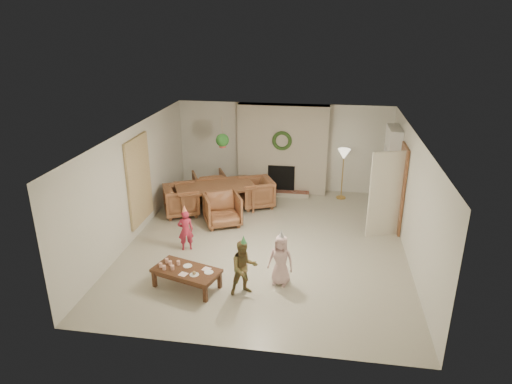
% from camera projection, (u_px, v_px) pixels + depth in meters
% --- Properties ---
extents(floor, '(7.00, 7.00, 0.00)m').
position_uv_depth(floor, '(266.00, 243.00, 10.18)').
color(floor, '#B7B29E').
rests_on(floor, ground).
extents(ceiling, '(7.00, 7.00, 0.00)m').
position_uv_depth(ceiling, '(267.00, 134.00, 9.27)').
color(ceiling, white).
rests_on(ceiling, wall_back).
extents(wall_back, '(7.00, 0.00, 7.00)m').
position_uv_depth(wall_back, '(283.00, 147.00, 12.95)').
color(wall_back, silver).
rests_on(wall_back, floor).
extents(wall_front, '(7.00, 0.00, 7.00)m').
position_uv_depth(wall_front, '(234.00, 277.00, 6.50)').
color(wall_front, silver).
rests_on(wall_front, floor).
extents(wall_left, '(0.00, 7.00, 7.00)m').
position_uv_depth(wall_left, '(134.00, 183.00, 10.16)').
color(wall_left, silver).
rests_on(wall_left, floor).
extents(wall_right, '(0.00, 7.00, 7.00)m').
position_uv_depth(wall_right, '(412.00, 199.00, 9.29)').
color(wall_right, silver).
rests_on(wall_right, floor).
extents(fireplace_mass, '(2.50, 0.40, 2.50)m').
position_uv_depth(fireplace_mass, '(283.00, 149.00, 12.77)').
color(fireplace_mass, '#592617').
rests_on(fireplace_mass, floor).
extents(fireplace_hearth, '(1.60, 0.30, 0.12)m').
position_uv_depth(fireplace_hearth, '(280.00, 193.00, 12.87)').
color(fireplace_hearth, maroon).
rests_on(fireplace_hearth, floor).
extents(fireplace_firebox, '(0.75, 0.12, 0.75)m').
position_uv_depth(fireplace_firebox, '(281.00, 178.00, 12.89)').
color(fireplace_firebox, black).
rests_on(fireplace_firebox, floor).
extents(fireplace_wreath, '(0.54, 0.10, 0.54)m').
position_uv_depth(fireplace_wreath, '(282.00, 141.00, 12.45)').
color(fireplace_wreath, '#224219').
rests_on(fireplace_wreath, fireplace_mass).
extents(floor_lamp_base, '(0.26, 0.26, 0.03)m').
position_uv_depth(floor_lamp_base, '(341.00, 197.00, 12.69)').
color(floor_lamp_base, gold).
rests_on(floor_lamp_base, floor).
extents(floor_lamp_post, '(0.03, 0.03, 1.27)m').
position_uv_depth(floor_lamp_post, '(342.00, 176.00, 12.46)').
color(floor_lamp_post, gold).
rests_on(floor_lamp_post, floor).
extents(floor_lamp_shade, '(0.34, 0.34, 0.28)m').
position_uv_depth(floor_lamp_shade, '(344.00, 154.00, 12.24)').
color(floor_lamp_shade, beige).
rests_on(floor_lamp_shade, floor_lamp_post).
extents(bookshelf_carcass, '(0.30, 1.00, 2.20)m').
position_uv_depth(bookshelf_carcass, '(390.00, 170.00, 11.49)').
color(bookshelf_carcass, white).
rests_on(bookshelf_carcass, floor).
extents(bookshelf_shelf_a, '(0.30, 0.92, 0.03)m').
position_uv_depth(bookshelf_shelf_a, '(387.00, 194.00, 11.73)').
color(bookshelf_shelf_a, white).
rests_on(bookshelf_shelf_a, bookshelf_carcass).
extents(bookshelf_shelf_b, '(0.30, 0.92, 0.03)m').
position_uv_depth(bookshelf_shelf_b, '(389.00, 180.00, 11.58)').
color(bookshelf_shelf_b, white).
rests_on(bookshelf_shelf_b, bookshelf_carcass).
extents(bookshelf_shelf_c, '(0.30, 0.92, 0.03)m').
position_uv_depth(bookshelf_shelf_c, '(390.00, 165.00, 11.44)').
color(bookshelf_shelf_c, white).
rests_on(bookshelf_shelf_c, bookshelf_carcass).
extents(bookshelf_shelf_d, '(0.30, 0.92, 0.03)m').
position_uv_depth(bookshelf_shelf_d, '(392.00, 149.00, 11.29)').
color(bookshelf_shelf_d, white).
rests_on(bookshelf_shelf_d, bookshelf_carcass).
extents(books_row_lower, '(0.20, 0.40, 0.24)m').
position_uv_depth(books_row_lower, '(387.00, 191.00, 11.54)').
color(books_row_lower, '#A41E31').
rests_on(books_row_lower, bookshelf_shelf_a).
extents(books_row_mid, '(0.20, 0.44, 0.24)m').
position_uv_depth(books_row_mid, '(388.00, 174.00, 11.58)').
color(books_row_mid, '#265E8D').
rests_on(books_row_mid, bookshelf_shelf_b).
extents(books_row_upper, '(0.20, 0.36, 0.22)m').
position_uv_depth(books_row_upper, '(390.00, 161.00, 11.30)').
color(books_row_upper, '#C67A2A').
rests_on(books_row_upper, bookshelf_shelf_c).
extents(door_frame, '(0.05, 0.86, 2.04)m').
position_uv_depth(door_frame, '(401.00, 189.00, 10.49)').
color(door_frame, brown).
rests_on(door_frame, floor).
extents(door_leaf, '(0.77, 0.32, 2.00)m').
position_uv_depth(door_leaf, '(386.00, 195.00, 10.20)').
color(door_leaf, beige).
rests_on(door_leaf, floor).
extents(curtain_panel, '(0.06, 1.20, 2.00)m').
position_uv_depth(curtain_panel, '(139.00, 180.00, 10.34)').
color(curtain_panel, beige).
rests_on(curtain_panel, wall_left).
extents(dining_table, '(2.26, 1.84, 0.70)m').
position_uv_depth(dining_table, '(215.00, 198.00, 11.74)').
color(dining_table, brown).
rests_on(dining_table, floor).
extents(dining_chair_near, '(1.10, 1.11, 0.77)m').
position_uv_depth(dining_chair_near, '(222.00, 210.00, 10.95)').
color(dining_chair_near, brown).
rests_on(dining_chair_near, floor).
extents(dining_chair_far, '(1.10, 1.11, 0.77)m').
position_uv_depth(dining_chair_far, '(209.00, 186.00, 12.51)').
color(dining_chair_far, brown).
rests_on(dining_chair_far, floor).
extents(dining_chair_left, '(1.11, 1.10, 0.77)m').
position_uv_depth(dining_chair_left, '(182.00, 200.00, 11.51)').
color(dining_chair_left, brown).
rests_on(dining_chair_left, floor).
extents(dining_chair_right, '(1.11, 1.10, 0.77)m').
position_uv_depth(dining_chair_right, '(256.00, 193.00, 12.01)').
color(dining_chair_right, brown).
rests_on(dining_chair_right, floor).
extents(hanging_plant_cord, '(0.01, 0.01, 0.70)m').
position_uv_depth(hanging_plant_cord, '(222.00, 131.00, 10.97)').
color(hanging_plant_cord, tan).
rests_on(hanging_plant_cord, ceiling).
extents(hanging_plant_pot, '(0.16, 0.16, 0.12)m').
position_uv_depth(hanging_plant_pot, '(223.00, 145.00, 11.10)').
color(hanging_plant_pot, '#A43C35').
rests_on(hanging_plant_pot, hanging_plant_cord).
extents(hanging_plant_foliage, '(0.32, 0.32, 0.32)m').
position_uv_depth(hanging_plant_foliage, '(222.00, 140.00, 11.05)').
color(hanging_plant_foliage, '#1A4B19').
rests_on(hanging_plant_foliage, hanging_plant_pot).
extents(coffee_table_top, '(1.35, 0.95, 0.06)m').
position_uv_depth(coffee_table_top, '(186.00, 271.00, 8.39)').
color(coffee_table_top, '#4F2D1A').
rests_on(coffee_table_top, floor).
extents(coffee_table_apron, '(1.24, 0.83, 0.08)m').
position_uv_depth(coffee_table_apron, '(187.00, 274.00, 8.42)').
color(coffee_table_apron, '#4F2D1A').
rests_on(coffee_table_apron, floor).
extents(coffee_leg_fl, '(0.08, 0.08, 0.32)m').
position_uv_depth(coffee_leg_fl, '(154.00, 279.00, 8.48)').
color(coffee_leg_fl, '#4F2D1A').
rests_on(coffee_leg_fl, floor).
extents(coffee_leg_fr, '(0.08, 0.08, 0.32)m').
position_uv_depth(coffee_leg_fr, '(205.00, 294.00, 8.02)').
color(coffee_leg_fr, '#4F2D1A').
rests_on(coffee_leg_fr, floor).
extents(coffee_leg_bl, '(0.08, 0.08, 0.32)m').
position_uv_depth(coffee_leg_bl, '(170.00, 267.00, 8.90)').
color(coffee_leg_bl, '#4F2D1A').
rests_on(coffee_leg_bl, floor).
extents(coffee_leg_br, '(0.08, 0.08, 0.32)m').
position_uv_depth(coffee_leg_br, '(220.00, 280.00, 8.44)').
color(coffee_leg_br, '#4F2D1A').
rests_on(coffee_leg_br, floor).
extents(cup_a, '(0.08, 0.08, 0.08)m').
position_uv_depth(cup_a, '(161.00, 265.00, 8.44)').
color(cup_a, white).
rests_on(cup_a, coffee_table_top).
extents(cup_b, '(0.08, 0.08, 0.08)m').
position_uv_depth(cup_b, '(167.00, 261.00, 8.60)').
color(cup_b, white).
rests_on(cup_b, coffee_table_top).
extents(cup_c, '(0.08, 0.08, 0.08)m').
position_uv_depth(cup_c, '(164.00, 268.00, 8.36)').
color(cup_c, white).
rests_on(cup_c, coffee_table_top).
extents(cup_d, '(0.08, 0.08, 0.08)m').
position_uv_depth(cup_d, '(170.00, 263.00, 8.51)').
color(cup_d, white).
rests_on(cup_d, coffee_table_top).
extents(cup_e, '(0.08, 0.08, 0.08)m').
position_uv_depth(cup_e, '(172.00, 267.00, 8.37)').
color(cup_e, white).
rests_on(cup_e, coffee_table_top).
extents(cup_f, '(0.08, 0.08, 0.08)m').
position_uv_depth(cup_f, '(178.00, 263.00, 8.52)').
color(cup_f, white).
rests_on(cup_f, coffee_table_top).
extents(plate_a, '(0.21, 0.21, 0.01)m').
position_uv_depth(plate_a, '(188.00, 266.00, 8.50)').
color(plate_a, white).
rests_on(plate_a, coffee_table_top).
extents(plate_b, '(0.21, 0.21, 0.01)m').
position_uv_depth(plate_b, '(194.00, 275.00, 8.21)').
color(plate_b, white).
rests_on(plate_b, coffee_table_top).
extents(plate_c, '(0.21, 0.21, 0.01)m').
position_uv_depth(plate_c, '(209.00, 272.00, 8.29)').
color(plate_c, white).
rests_on(plate_c, coffee_table_top).
extents(food_scoop, '(0.08, 0.08, 0.07)m').
position_uv_depth(food_scoop, '(194.00, 273.00, 8.19)').
color(food_scoop, tan).
rests_on(food_scoop, plate_b).
extents(napkin_left, '(0.18, 0.18, 0.01)m').
position_uv_depth(napkin_left, '(183.00, 274.00, 8.22)').
color(napkin_left, '#FFBBBC').
rests_on(napkin_left, coffee_table_top).
extents(napkin_right, '(0.18, 0.18, 0.01)m').
position_uv_depth(napkin_right, '(206.00, 269.00, 8.39)').
color(napkin_right, '#FFBBBC').
rests_on(napkin_right, coffee_table_top).
extents(child_red, '(0.39, 0.33, 0.91)m').
position_uv_depth(child_red, '(186.00, 230.00, 9.74)').
color(child_red, '#AF253B').
rests_on(child_red, floor).
extents(party_hat_red, '(0.13, 0.13, 0.17)m').
position_uv_depth(party_hat_red, '(184.00, 209.00, 9.56)').
color(party_hat_red, '#FDC454').
rests_on(party_hat_red, child_red).
extents(child_plaid, '(0.63, 0.58, 1.05)m').
position_uv_depth(child_plaid, '(244.00, 268.00, 8.15)').
color(child_plaid, '#974A29').
rests_on(child_plaid, floor).
extents(party_hat_plaid, '(0.14, 0.14, 0.17)m').
position_uv_depth(party_hat_plaid, '(244.00, 240.00, 7.95)').
color(party_hat_plaid, '#47A658').
rests_on(party_hat_plaid, child_plaid).
extents(child_pink, '(0.53, 0.40, 0.99)m').
position_uv_depth(child_pink, '(281.00, 260.00, 8.47)').
color(child_pink, beige).
rests_on(child_pink, floor).
extents(party_hat_pink, '(0.17, 0.17, 0.18)m').
position_uv_depth(party_hat_pink, '(281.00, 234.00, 8.28)').
color(party_hat_pink, '#AFAEB5').
rests_on(party_hat_pink, child_pink).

